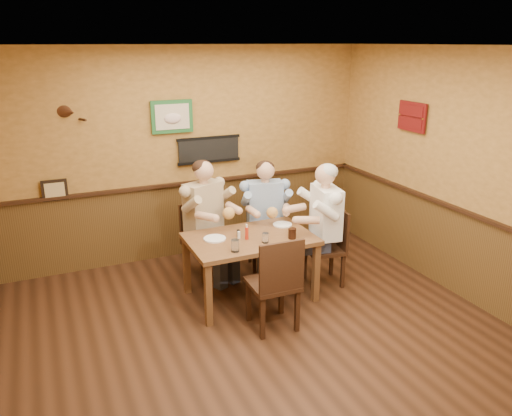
{
  "coord_description": "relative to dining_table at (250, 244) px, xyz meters",
  "views": [
    {
      "loc": [
        -1.82,
        -3.83,
        2.83
      ],
      "look_at": [
        0.28,
        0.9,
        1.1
      ],
      "focal_mm": 35.0,
      "sensor_mm": 36.0,
      "label": 1
    }
  ],
  "objects": [
    {
      "name": "chair_back_left",
      "position": [
        -0.3,
        0.76,
        -0.19
      ],
      "size": [
        0.57,
        0.57,
        0.94
      ],
      "primitive_type": null,
      "rotation": [
        0.0,
        0.0,
        0.38
      ],
      "color": "#341E10",
      "rests_on": "ground"
    },
    {
      "name": "pepper_shaker",
      "position": [
        -0.12,
        0.06,
        0.13
      ],
      "size": [
        0.04,
        0.04,
        0.08
      ],
      "primitive_type": "cylinder",
      "rotation": [
        0.0,
        0.0,
        0.11
      ],
      "color": "black",
      "rests_on": "dining_table"
    },
    {
      "name": "room",
      "position": [
        -0.1,
        -0.78,
        1.03
      ],
      "size": [
        5.02,
        5.03,
        2.81
      ],
      "color": "black",
      "rests_on": "ground"
    },
    {
      "name": "diner_white_elder",
      "position": [
        0.96,
        -0.04,
        0.02
      ],
      "size": [
        0.72,
        0.72,
        1.35
      ],
      "primitive_type": null,
      "rotation": [
        0.0,
        0.0,
        -1.74
      ],
      "color": "white",
      "rests_on": "ground"
    },
    {
      "name": "water_glass_left",
      "position": [
        -0.3,
        -0.31,
        0.16
      ],
      "size": [
        0.11,
        0.11,
        0.13
      ],
      "primitive_type": "cylinder",
      "rotation": [
        0.0,
        0.0,
        -0.39
      ],
      "color": "silver",
      "rests_on": "dining_table"
    },
    {
      "name": "diner_tan_shirt",
      "position": [
        -0.3,
        0.76,
        0.01
      ],
      "size": [
        0.81,
        0.81,
        1.34
      ],
      "primitive_type": null,
      "rotation": [
        0.0,
        0.0,
        0.38
      ],
      "color": "#C6AE88",
      "rests_on": "ground"
    },
    {
      "name": "salt_shaker",
      "position": [
        -0.13,
        0.01,
        0.13
      ],
      "size": [
        0.04,
        0.04,
        0.08
      ],
      "primitive_type": "cylinder",
      "rotation": [
        0.0,
        0.0,
        0.42
      ],
      "color": "silver",
      "rests_on": "dining_table"
    },
    {
      "name": "chair_back_right",
      "position": [
        0.5,
        0.68,
        -0.21
      ],
      "size": [
        0.5,
        0.5,
        0.9
      ],
      "primitive_type": null,
      "rotation": [
        0.0,
        0.0,
        -0.23
      ],
      "color": "#341E10",
      "rests_on": "ground"
    },
    {
      "name": "hot_sauce_bottle",
      "position": [
        -0.06,
        -0.05,
        0.17
      ],
      "size": [
        0.04,
        0.04,
        0.16
      ],
      "primitive_type": "cylinder",
      "rotation": [
        0.0,
        0.0,
        -0.07
      ],
      "color": "red",
      "rests_on": "dining_table"
    },
    {
      "name": "plate_far_left",
      "position": [
        -0.39,
        0.09,
        0.1
      ],
      "size": [
        0.32,
        0.32,
        0.02
      ],
      "primitive_type": "cylinder",
      "rotation": [
        0.0,
        0.0,
        0.35
      ],
      "color": "white",
      "rests_on": "dining_table"
    },
    {
      "name": "cola_tumbler",
      "position": [
        0.41,
        -0.23,
        0.15
      ],
      "size": [
        0.1,
        0.1,
        0.12
      ],
      "primitive_type": "cylinder",
      "rotation": [
        0.0,
        0.0,
        0.18
      ],
      "color": "black",
      "rests_on": "dining_table"
    },
    {
      "name": "dining_table",
      "position": [
        0.0,
        0.0,
        0.0
      ],
      "size": [
        1.4,
        0.9,
        0.75
      ],
      "color": "brown",
      "rests_on": "ground"
    },
    {
      "name": "plate_far_right",
      "position": [
        0.5,
        0.19,
        0.1
      ],
      "size": [
        0.23,
        0.23,
        0.02
      ],
      "primitive_type": "cylinder",
      "rotation": [
        0.0,
        0.0,
        0.03
      ],
      "color": "white",
      "rests_on": "dining_table"
    },
    {
      "name": "diner_blue_polo",
      "position": [
        0.5,
        0.68,
        -0.02
      ],
      "size": [
        0.71,
        0.71,
        1.28
      ],
      "primitive_type": null,
      "rotation": [
        0.0,
        0.0,
        -0.23
      ],
      "color": "#86A1C9",
      "rests_on": "ground"
    },
    {
      "name": "chair_near_side",
      "position": [
        -0.04,
        -0.67,
        -0.15
      ],
      "size": [
        0.49,
        0.49,
        1.02
      ],
      "primitive_type": null,
      "rotation": [
        0.0,
        0.0,
        3.11
      ],
      "color": "#341E10",
      "rests_on": "ground"
    },
    {
      "name": "water_glass_mid",
      "position": [
        0.09,
        -0.22,
        0.15
      ],
      "size": [
        0.09,
        0.09,
        0.11
      ],
      "primitive_type": "cylinder",
      "rotation": [
        0.0,
        0.0,
        0.2
      ],
      "color": "white",
      "rests_on": "dining_table"
    },
    {
      "name": "chair_right_end",
      "position": [
        0.96,
        -0.04,
        -0.19
      ],
      "size": [
        0.5,
        0.5,
        0.95
      ],
      "primitive_type": null,
      "rotation": [
        0.0,
        0.0,
        -1.74
      ],
      "color": "#341E10",
      "rests_on": "ground"
    }
  ]
}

